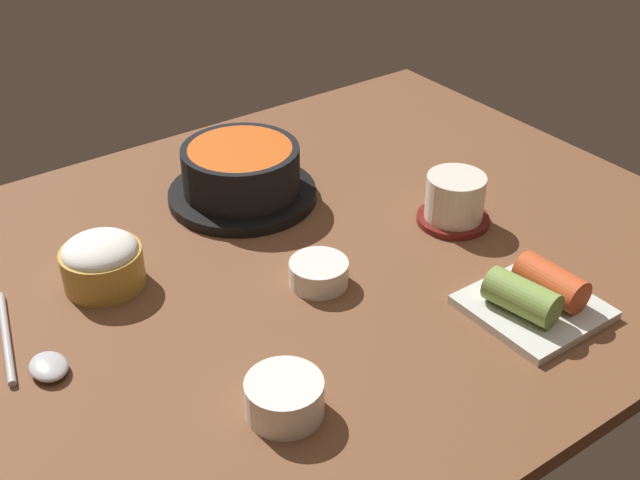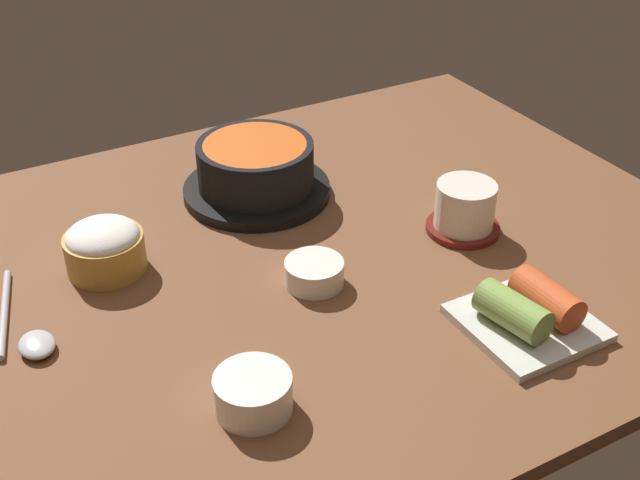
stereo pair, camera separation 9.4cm
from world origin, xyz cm
name	(u,v)px [view 1 (the left image)]	position (x,y,z in cm)	size (l,w,h in cm)	color
dining_table	(296,266)	(0.00, 0.00, 1.00)	(100.00, 76.00, 2.00)	brown
stone_pot	(241,175)	(2.26, 15.75, 5.61)	(19.39, 19.39, 7.47)	black
rice_bowl	(102,261)	(-20.13, 8.55, 5.07)	(9.05, 9.05, 6.05)	#B78C38
tea_cup_with_saucer	(455,200)	(20.71, -4.62, 5.17)	(9.10, 9.10, 6.44)	maroon
banchan_cup_center	(319,272)	(-0.64, -5.43, 3.54)	(6.68, 6.68, 2.84)	white
kimchi_plate	(535,297)	(15.05, -22.97, 3.89)	(12.88, 12.88, 4.82)	silver
side_bowl_near	(284,397)	(-14.93, -19.93, 3.98)	(7.30, 7.30, 3.71)	white
spoon	(35,357)	(-31.07, 0.32, 2.62)	(5.79, 17.14, 1.35)	#B7B7BC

